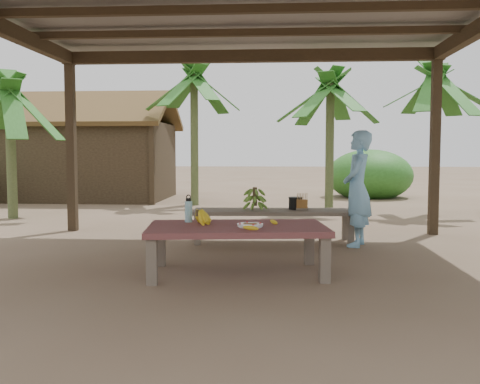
# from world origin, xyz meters

# --- Properties ---
(ground) EXTENTS (80.00, 80.00, 0.00)m
(ground) POSITION_xyz_m (0.00, 0.00, 0.00)
(ground) COLOR brown
(ground) RESTS_ON ground
(pavilion) EXTENTS (6.60, 5.60, 2.95)m
(pavilion) POSITION_xyz_m (-0.01, -0.01, 2.78)
(pavilion) COLOR black
(pavilion) RESTS_ON ground
(work_table) EXTENTS (1.90, 1.20, 0.50)m
(work_table) POSITION_xyz_m (0.02, -0.54, 0.43)
(work_table) COLOR brown
(work_table) RESTS_ON ground
(bench) EXTENTS (2.22, 0.69, 0.45)m
(bench) POSITION_xyz_m (0.38, 1.41, 0.39)
(bench) COLOR brown
(bench) RESTS_ON ground
(ripe_banana_bunch) EXTENTS (0.34, 0.32, 0.16)m
(ripe_banana_bunch) POSITION_xyz_m (-0.40, -0.46, 0.58)
(ripe_banana_bunch) COLOR yellow
(ripe_banana_bunch) RESTS_ON work_table
(plate) EXTENTS (0.26, 0.26, 0.04)m
(plate) POSITION_xyz_m (0.16, -0.64, 0.52)
(plate) COLOR white
(plate) RESTS_ON work_table
(loose_banana_front) EXTENTS (0.16, 0.09, 0.04)m
(loose_banana_front) POSITION_xyz_m (0.18, -0.86, 0.52)
(loose_banana_front) COLOR yellow
(loose_banana_front) RESTS_ON work_table
(loose_banana_side) EXTENTS (0.12, 0.14, 0.04)m
(loose_banana_side) POSITION_xyz_m (0.39, -0.40, 0.52)
(loose_banana_side) COLOR yellow
(loose_banana_side) RESTS_ON work_table
(water_flask) EXTENTS (0.08, 0.08, 0.30)m
(water_flask) POSITION_xyz_m (-0.52, -0.30, 0.62)
(water_flask) COLOR #40B0C9
(water_flask) RESTS_ON work_table
(green_banana_stalk) EXTENTS (0.30, 0.30, 0.33)m
(green_banana_stalk) POSITION_xyz_m (0.13, 1.40, 0.61)
(green_banana_stalk) COLOR #598C2D
(green_banana_stalk) RESTS_ON bench
(cooking_pot) EXTENTS (0.19, 0.19, 0.16)m
(cooking_pot) POSITION_xyz_m (0.69, 1.52, 0.53)
(cooking_pot) COLOR black
(cooking_pot) RESTS_ON bench
(skewer_rack) EXTENTS (0.18, 0.09, 0.24)m
(skewer_rack) POSITION_xyz_m (0.77, 1.38, 0.57)
(skewer_rack) COLOR #A57F47
(skewer_rack) RESTS_ON bench
(woman) EXTENTS (0.51, 0.64, 1.53)m
(woman) POSITION_xyz_m (1.49, 1.19, 0.77)
(woman) COLOR #7CBDEB
(woman) RESTS_ON ground
(hut) EXTENTS (4.40, 3.43, 2.85)m
(hut) POSITION_xyz_m (-4.50, 8.00, 1.10)
(hut) COLOR black
(hut) RESTS_ON ground
(banana_plant_ne) EXTENTS (1.80, 1.80, 2.95)m
(banana_plant_ne) POSITION_xyz_m (3.56, 4.94, 2.46)
(banana_plant_ne) COLOR #596638
(banana_plant_ne) RESTS_ON ground
(banana_plant_n) EXTENTS (1.80, 1.80, 2.90)m
(banana_plant_n) POSITION_xyz_m (1.56, 5.64, 2.42)
(banana_plant_n) COLOR #596638
(banana_plant_n) RESTS_ON ground
(banana_plant_nw) EXTENTS (1.80, 1.80, 3.24)m
(banana_plant_nw) POSITION_xyz_m (-1.48, 6.46, 2.75)
(banana_plant_nw) COLOR #596638
(banana_plant_nw) RESTS_ON ground
(banana_plant_w) EXTENTS (1.80, 1.80, 2.58)m
(banana_plant_w) POSITION_xyz_m (-4.52, 3.75, 2.11)
(banana_plant_w) COLOR #596638
(banana_plant_w) RESTS_ON ground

